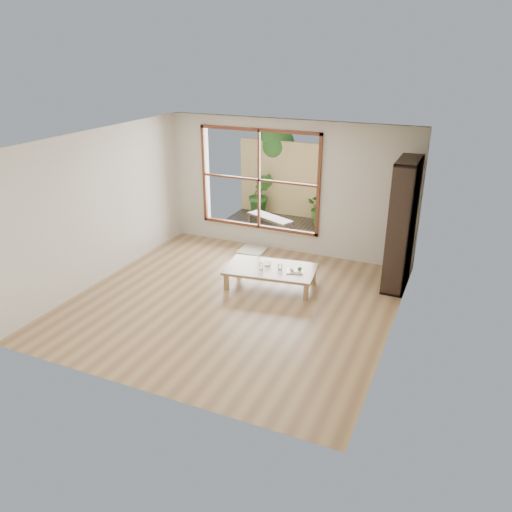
{
  "coord_description": "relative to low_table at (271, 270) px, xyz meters",
  "views": [
    {
      "loc": [
        3.24,
        -6.45,
        3.83
      ],
      "look_at": [
        0.1,
        0.69,
        0.55
      ],
      "focal_mm": 35.0,
      "sensor_mm": 36.0,
      "label": 1
    }
  ],
  "objects": [
    {
      "name": "glass_short",
      "position": [
        -0.07,
        0.07,
        0.08
      ],
      "size": [
        0.06,
        0.06,
        0.08
      ],
      "primitive_type": "cylinder",
      "color": "silver",
      "rests_on": "low_table"
    },
    {
      "name": "shrub_left",
      "position": [
        -1.68,
        3.46,
        0.26
      ],
      "size": [
        0.7,
        0.63,
        1.06
      ],
      "primitive_type": "imported",
      "rotation": [
        0.0,
        0.0,
        0.33
      ],
      "color": "#346525",
      "rests_on": "deck"
    },
    {
      "name": "garden_bench",
      "position": [
        -1.02,
        2.45,
        0.03
      ],
      "size": [
        1.17,
        0.76,
        0.36
      ],
      "rotation": [
        0.0,
        0.0,
        -0.42
      ],
      "color": "black",
      "rests_on": "deck"
    },
    {
      "name": "glass_small",
      "position": [
        -0.1,
        0.05,
        0.08
      ],
      "size": [
        0.07,
        0.07,
        0.08
      ],
      "primitive_type": "cylinder",
      "color": "silver",
      "rests_on": "low_table"
    },
    {
      "name": "glass_mid",
      "position": [
        0.17,
        0.0,
        0.09
      ],
      "size": [
        0.07,
        0.07,
        0.1
      ],
      "primitive_type": "cylinder",
      "color": "silver",
      "rests_on": "low_table"
    },
    {
      "name": "food_tray",
      "position": [
        0.44,
        0.02,
        0.06
      ],
      "size": [
        0.33,
        0.28,
        0.09
      ],
      "rotation": [
        0.0,
        0.0,
        0.34
      ],
      "color": "white",
      "rests_on": "low_table"
    },
    {
      "name": "bamboo_fence",
      "position": [
        -0.93,
        3.78,
        0.61
      ],
      "size": [
        2.8,
        0.06,
        1.8
      ],
      "primitive_type": "cube",
      "color": "tan",
      "rests_on": "ground"
    },
    {
      "name": "ground",
      "position": [
        -0.33,
        -0.78,
        -0.29
      ],
      "size": [
        5.0,
        5.0,
        0.0
      ],
      "primitive_type": "plane",
      "color": "tan",
      "rests_on": "ground"
    },
    {
      "name": "floor_cushion",
      "position": [
        -0.91,
        1.22,
        -0.26
      ],
      "size": [
        0.5,
        0.5,
        0.07
      ],
      "primitive_type": "cube",
      "rotation": [
        0.0,
        0.0,
        -0.01
      ],
      "color": "beige",
      "rests_on": "ground"
    },
    {
      "name": "bookshelf",
      "position": [
        1.97,
        0.92,
        0.8
      ],
      "size": [
        0.35,
        0.99,
        2.19
      ],
      "primitive_type": "cube",
      "color": "black",
      "rests_on": "ground"
    },
    {
      "name": "low_table",
      "position": [
        0.0,
        0.0,
        0.0
      ],
      "size": [
        1.63,
        1.06,
        0.33
      ],
      "rotation": [
        0.0,
        0.0,
        0.14
      ],
      "color": "#A1744E",
      "rests_on": "ground"
    },
    {
      "name": "glass_tall",
      "position": [
        -0.13,
        -0.13,
        0.1
      ],
      "size": [
        0.07,
        0.07,
        0.12
      ],
      "primitive_type": "cylinder",
      "color": "silver",
      "rests_on": "low_table"
    },
    {
      "name": "shrub_right",
      "position": [
        -0.07,
        3.37,
        0.17
      ],
      "size": [
        1.01,
        0.96,
        0.89
      ],
      "primitive_type": "imported",
      "rotation": [
        0.0,
        0.0,
        0.42
      ],
      "color": "#346525",
      "rests_on": "deck"
    },
    {
      "name": "deck",
      "position": [
        -0.93,
        2.78,
        -0.29
      ],
      "size": [
        2.8,
        2.0,
        0.05
      ],
      "primitive_type": "cube",
      "color": "#372F28",
      "rests_on": "ground"
    },
    {
      "name": "garden_tree",
      "position": [
        -1.61,
        4.08,
        1.33
      ],
      "size": [
        1.04,
        0.85,
        2.22
      ],
      "color": "#4C3D2D",
      "rests_on": "ground"
    }
  ]
}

